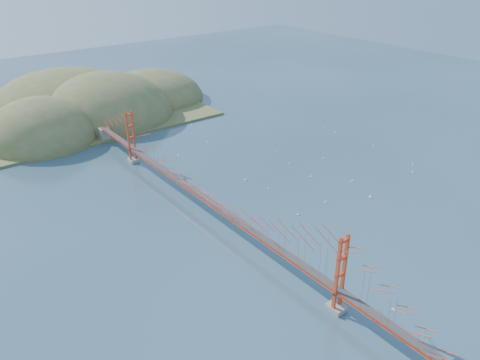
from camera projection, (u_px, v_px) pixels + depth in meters
ground at (209, 217)px, 83.50m from camera, size 320.00×320.00×0.00m
bridge at (207, 181)px, 80.47m from camera, size 2.20×94.40×12.00m
far_headlands at (80, 115)px, 133.13m from camera, size 84.00×58.00×25.00m
sailboat_3 at (207, 142)px, 114.81m from camera, size 0.49×0.42×0.57m
sailboat_8 at (276, 151)px, 109.78m from camera, size 0.55×0.55×0.58m
sailboat_12 at (178, 155)px, 107.57m from camera, size 0.51×0.42×0.59m
sailboat_16 at (289, 163)px, 103.51m from camera, size 0.51×0.50×0.58m
sailboat_4 at (311, 176)px, 97.75m from camera, size 0.59×0.59×0.63m
sailboat_10 at (394, 309)px, 62.17m from camera, size 0.48×0.54×0.61m
sailboat_17 at (335, 132)px, 120.52m from camera, size 0.58×0.58×0.64m
sailboat_14 at (370, 196)px, 89.85m from camera, size 0.70×0.70×0.74m
sailboat_5 at (324, 158)px, 106.19m from camera, size 0.48×0.51×0.57m
sailboat_9 at (324, 127)px, 124.17m from camera, size 0.56×0.56×0.59m
sailboat_1 at (245, 179)px, 96.42m from camera, size 0.57×0.61×0.69m
sailboat_13 at (413, 165)px, 102.88m from camera, size 0.61×0.57×0.68m
sailboat_11 at (413, 172)px, 99.58m from camera, size 0.58×0.58×0.60m
sailboat_15 at (192, 125)px, 125.63m from camera, size 0.53×0.60×0.68m
sailboat_2 at (325, 202)px, 87.93m from camera, size 0.57×0.49×0.66m
sailboat_6 at (298, 214)px, 83.99m from camera, size 0.60×0.60×0.63m
sailboat_0 at (268, 188)px, 92.96m from camera, size 0.50×0.50×0.56m
sailboat_extra_0 at (352, 181)px, 95.88m from camera, size 0.64×0.64×0.69m
sailboat_extra_1 at (374, 146)px, 112.54m from camera, size 0.55×0.55×0.58m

